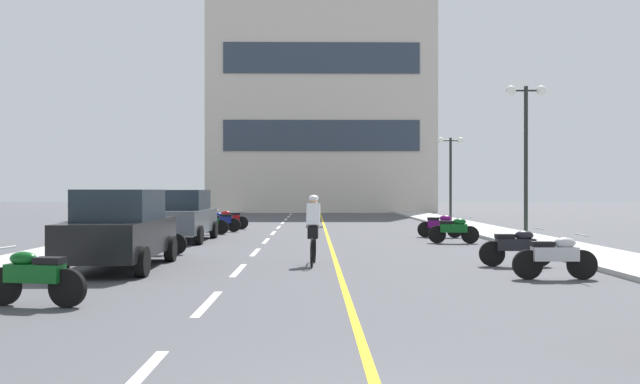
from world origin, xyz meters
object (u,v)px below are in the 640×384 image
object	(u,v)px
motorcycle_4	(156,238)
motorcycle_5	(454,230)
street_lamp_mid	(526,127)
motorcycle_3	(516,247)
parked_car_mid	(183,215)
motorcycle_7	(208,223)
street_lamp_far	(451,159)
motorcycle_9	(230,219)
parked_car_near	(120,229)
cyclist_rider	(313,228)
motorcycle_2	(555,256)
motorcycle_1	(34,276)
motorcycle_6	(440,225)
motorcycle_8	(221,221)

from	to	relation	value
motorcycle_4	motorcycle_5	size ratio (longest dim) A/B	1.00
street_lamp_mid	motorcycle_3	distance (m)	8.94
parked_car_mid	motorcycle_7	size ratio (longest dim) A/B	2.48
street_lamp_far	motorcycle_9	size ratio (longest dim) A/B	2.72
parked_car_mid	motorcycle_7	xyz separation A→B (m)	(0.31, 3.24, -0.44)
parked_car_mid	motorcycle_9	size ratio (longest dim) A/B	2.48
parked_car_near	motorcycle_9	size ratio (longest dim) A/B	2.49
motorcycle_3	motorcycle_7	xyz separation A→B (m)	(-9.10, 10.56, 0.00)
motorcycle_3	cyclist_rider	size ratio (longest dim) A/B	0.96
parked_car_near	motorcycle_2	world-z (taller)	parked_car_near
motorcycle_2	motorcycle_3	xyz separation A→B (m)	(-0.10, 2.08, 0.00)
street_lamp_far	motorcycle_7	size ratio (longest dim) A/B	2.72
parked_car_mid	motorcycle_1	bearing A→B (deg)	-88.62
motorcycle_5	cyclist_rider	distance (m)	7.58
motorcycle_1	cyclist_rider	world-z (taller)	cyclist_rider
street_lamp_mid	motorcycle_2	world-z (taller)	street_lamp_mid
street_lamp_mid	motorcycle_1	distance (m)	17.71
parked_car_near	motorcycle_5	bearing A→B (deg)	35.35
street_lamp_far	motorcycle_1	world-z (taller)	street_lamp_far
motorcycle_9	motorcycle_6	bearing A→B (deg)	-30.33
motorcycle_5	motorcycle_9	size ratio (longest dim) A/B	1.00
motorcycle_1	cyclist_rider	distance (m)	6.80
parked_car_near	motorcycle_4	bearing A→B (deg)	89.19
motorcycle_7	motorcycle_9	world-z (taller)	same
street_lamp_far	cyclist_rider	xyz separation A→B (m)	(-7.63, -18.89, -2.67)
motorcycle_5	motorcycle_8	distance (m)	10.57
motorcycle_8	motorcycle_9	bearing A→B (deg)	85.81
parked_car_near	motorcycle_1	distance (m)	4.59
street_lamp_far	parked_car_near	xyz separation A→B (m)	(-12.06, -19.55, -2.64)
street_lamp_far	motorcycle_4	xyz separation A→B (m)	(-12.02, -16.53, -3.08)
motorcycle_4	cyclist_rider	distance (m)	5.01
street_lamp_far	motorcycle_4	world-z (taller)	street_lamp_far
parked_car_mid	motorcycle_1	world-z (taller)	parked_car_mid
motorcycle_2	motorcycle_4	world-z (taller)	same
motorcycle_5	cyclist_rider	bearing A→B (deg)	-129.12
motorcycle_3	motorcycle_6	distance (m)	8.83
motorcycle_2	motorcycle_1	bearing A→B (deg)	-163.40
parked_car_near	parked_car_mid	world-z (taller)	same
motorcycle_6	motorcycle_9	size ratio (longest dim) A/B	0.98
street_lamp_far	motorcycle_6	distance (m)	11.25
parked_car_mid	street_lamp_far	bearing A→B (deg)	44.33
parked_car_near	parked_car_mid	xyz separation A→B (m)	(-0.18, 7.59, 0.00)
motorcycle_9	motorcycle_7	bearing A→B (deg)	-97.49
motorcycle_2	motorcycle_9	bearing A→B (deg)	118.67
motorcycle_8	parked_car_mid	bearing A→B (deg)	-97.34
motorcycle_6	motorcycle_9	bearing A→B (deg)	149.67
motorcycle_5	motorcycle_6	size ratio (longest dim) A/B	1.02
motorcycle_3	cyclist_rider	distance (m)	4.83
motorcycle_2	motorcycle_7	size ratio (longest dim) A/B	1.00
motorcycle_3	motorcycle_7	size ratio (longest dim) A/B	1.00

